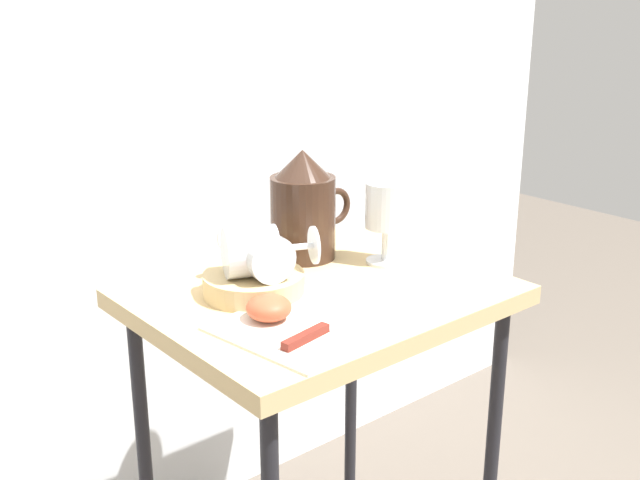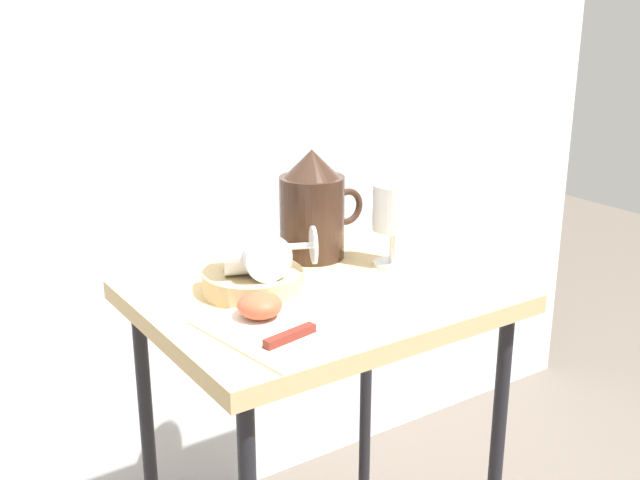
# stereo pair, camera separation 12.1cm
# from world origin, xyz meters

# --- Properties ---
(curtain_drape) EXTENTS (2.40, 0.03, 1.86)m
(curtain_drape) POSITION_xyz_m (0.00, 0.50, 0.93)
(curtain_drape) COLOR white
(curtain_drape) RESTS_ON ground_plane
(table) EXTENTS (0.55, 0.44, 0.70)m
(table) POSITION_xyz_m (0.00, 0.00, 0.62)
(table) COLOR tan
(table) RESTS_ON ground_plane
(linen_napkin) EXTENTS (0.27, 0.24, 0.00)m
(linen_napkin) POSITION_xyz_m (-0.10, -0.10, 0.70)
(linen_napkin) COLOR silver
(linen_napkin) RESTS_ON table
(basket_tray) EXTENTS (0.16, 0.16, 0.03)m
(basket_tray) POSITION_xyz_m (-0.10, 0.04, 0.72)
(basket_tray) COLOR tan
(basket_tray) RESTS_ON table
(pitcher) EXTENTS (0.17, 0.11, 0.19)m
(pitcher) POSITION_xyz_m (0.07, 0.13, 0.78)
(pitcher) COLOR #382319
(pitcher) RESTS_ON table
(wine_glass_upright) EXTENTS (0.07, 0.07, 0.14)m
(wine_glass_upright) POSITION_xyz_m (0.16, 0.02, 0.79)
(wine_glass_upright) COLOR silver
(wine_glass_upright) RESTS_ON table
(wine_glass_tipped_near) EXTENTS (0.09, 0.15, 0.07)m
(wine_glass_tipped_near) POSITION_xyz_m (-0.09, 0.03, 0.77)
(wine_glass_tipped_near) COLOR silver
(wine_glass_tipped_near) RESTS_ON basket_tray
(wine_glass_tipped_far) EXTENTS (0.16, 0.12, 0.08)m
(wine_glass_tipped_far) POSITION_xyz_m (-0.10, 0.04, 0.77)
(wine_glass_tipped_far) COLOR silver
(wine_glass_tipped_far) RESTS_ON basket_tray
(apple_half_left) EXTENTS (0.07, 0.07, 0.04)m
(apple_half_left) POSITION_xyz_m (-0.14, -0.06, 0.72)
(apple_half_left) COLOR #C15133
(apple_half_left) RESTS_ON linen_napkin
(knife) EXTENTS (0.22, 0.06, 0.01)m
(knife) POSITION_xyz_m (-0.11, -0.14, 0.71)
(knife) COLOR silver
(knife) RESTS_ON linen_napkin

